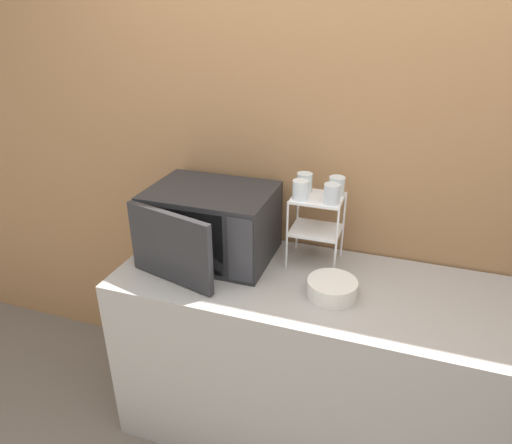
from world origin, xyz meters
TOP-DOWN VIEW (x-y plane):
  - wall_back at (0.00, 0.72)m, footprint 8.00×0.06m
  - counter at (0.00, 0.34)m, footprint 1.73×0.68m
  - microwave at (-0.50, 0.41)m, footprint 0.58×0.56m
  - dish_rack at (-0.01, 0.52)m, footprint 0.23×0.20m
  - glass_front_left at (-0.08, 0.48)m, footprint 0.07×0.07m
  - glass_back_right at (0.06, 0.57)m, footprint 0.07×0.07m
  - glass_front_right at (0.05, 0.47)m, footprint 0.07×0.07m
  - glass_back_left at (-0.09, 0.57)m, footprint 0.07×0.07m
  - bowl at (0.12, 0.27)m, footprint 0.21×0.21m

SIDE VIEW (x-z plane):
  - counter at x=0.00m, z-range 0.00..0.89m
  - bowl at x=0.12m, z-range 0.89..0.96m
  - microwave at x=-0.50m, z-range 0.89..1.23m
  - dish_rack at x=-0.01m, z-range 0.96..1.29m
  - glass_front_left at x=-0.08m, z-range 1.22..1.31m
  - glass_back_right at x=0.06m, z-range 1.22..1.31m
  - glass_front_right at x=0.05m, z-range 1.22..1.31m
  - glass_back_left at x=-0.09m, z-range 1.22..1.31m
  - wall_back at x=0.00m, z-range 0.00..2.60m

